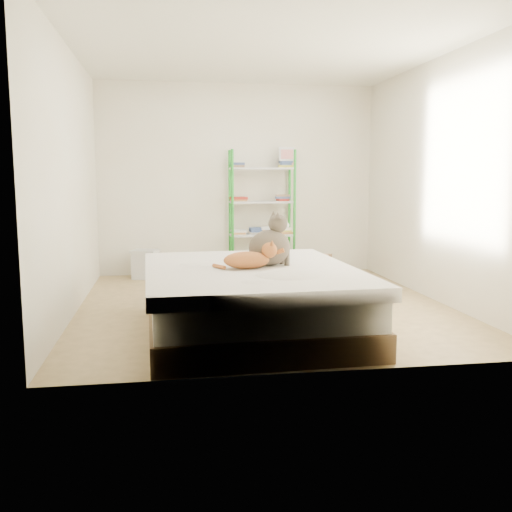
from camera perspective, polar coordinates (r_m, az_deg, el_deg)
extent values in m
cube|color=tan|center=(6.02, 0.75, -4.94)|extent=(3.80, 4.20, 0.01)
cube|color=white|center=(6.00, 0.80, 20.05)|extent=(3.80, 4.20, 0.01)
cube|color=white|center=(7.94, -1.83, 7.64)|extent=(3.80, 0.01, 2.60)
cube|color=white|center=(3.81, 6.20, 7.29)|extent=(3.80, 0.01, 2.60)
cube|color=white|center=(5.85, -18.05, 7.15)|extent=(0.01, 4.20, 2.60)
cube|color=white|center=(6.47, 17.74, 7.20)|extent=(0.01, 4.20, 2.60)
cube|color=brown|center=(5.01, -0.59, -6.30)|extent=(1.81, 2.23, 0.22)
cube|color=silver|center=(4.96, -0.60, -3.74)|extent=(1.76, 2.16, 0.24)
cube|color=silver|center=(4.93, -0.60, -1.75)|extent=(1.85, 2.28, 0.11)
cylinder|color=green|center=(7.57, -2.36, 4.21)|extent=(0.04, 0.04, 1.70)
cylinder|color=green|center=(7.88, -2.63, 4.36)|extent=(0.04, 0.04, 1.70)
cylinder|color=green|center=(7.71, 3.87, 4.27)|extent=(0.04, 0.04, 1.70)
cylinder|color=green|center=(8.02, 3.36, 4.41)|extent=(0.04, 0.04, 1.70)
cube|color=silver|center=(7.87, 0.57, -1.14)|extent=(0.86, 0.34, 0.02)
cube|color=silver|center=(7.81, 0.58, 2.12)|extent=(0.86, 0.34, 0.02)
cube|color=silver|center=(7.78, 0.58, 5.42)|extent=(0.86, 0.34, 0.02)
cube|color=silver|center=(7.77, 0.59, 8.74)|extent=(0.86, 0.34, 0.02)
cube|color=maroon|center=(7.81, -1.59, -0.78)|extent=(0.20, 0.16, 0.09)
cube|color=maroon|center=(7.91, 2.72, -0.67)|extent=(0.20, 0.16, 0.09)
cube|color=maroon|center=(7.76, -1.61, 2.51)|extent=(0.20, 0.16, 0.09)
cube|color=maroon|center=(7.79, -0.15, 2.53)|extent=(0.20, 0.16, 0.09)
cube|color=maroon|center=(7.82, 1.30, 2.55)|extent=(0.20, 0.16, 0.09)
cube|color=maroon|center=(7.86, 2.74, 2.57)|extent=(0.20, 0.16, 0.09)
cube|color=maroon|center=(7.73, -1.62, 5.83)|extent=(0.20, 0.16, 0.09)
cube|color=maroon|center=(7.83, 2.76, 5.85)|extent=(0.20, 0.16, 0.09)
cube|color=maroon|center=(7.73, -1.63, 9.17)|extent=(0.20, 0.16, 0.09)
cube|color=maroon|center=(7.83, 2.78, 9.15)|extent=(0.20, 0.16, 0.09)
cube|color=silver|center=(7.89, 3.12, 9.82)|extent=(0.22, 0.09, 0.28)
cube|color=#E22C46|center=(7.88, 3.14, 9.83)|extent=(0.17, 0.06, 0.21)
cube|color=olive|center=(7.44, 5.36, -1.15)|extent=(0.62, 0.59, 0.34)
cube|color=#5E2588|center=(7.31, 6.52, -1.38)|extent=(0.25, 0.17, 0.07)
cube|color=olive|center=(7.26, 5.69, -0.02)|extent=(0.49, 0.39, 0.11)
cube|color=silver|center=(7.69, -10.99, -0.92)|extent=(0.37, 0.34, 0.35)
cube|color=silver|center=(7.66, -11.03, 0.49)|extent=(0.41, 0.38, 0.03)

